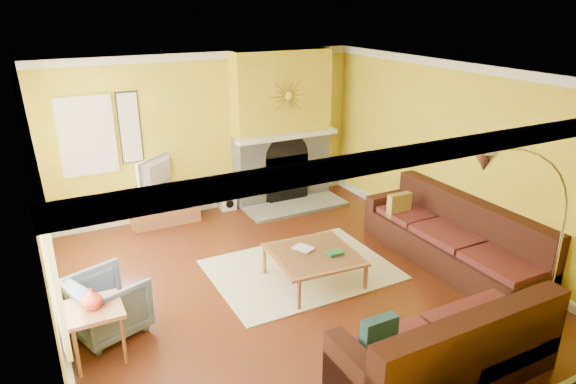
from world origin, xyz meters
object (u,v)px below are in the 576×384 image
coffee_table (314,267)px  armchair (107,304)px  media_console (164,205)px  arc_lamp (522,251)px  sectional_sofa (401,265)px  side_table (97,333)px

coffee_table → armchair: (-2.56, 0.13, 0.13)m
media_console → armchair: size_ratio=1.45×
coffee_table → armchair: size_ratio=1.43×
coffee_table → arc_lamp: (1.17, -2.10, 0.91)m
armchair → arc_lamp: 4.42m
sectional_sofa → armchair: 3.46m
sectional_sofa → arc_lamp: bearing=-72.2°
media_console → sectional_sofa: bearing=-61.5°
sectional_sofa → arc_lamp: (0.41, -1.29, 0.67)m
sectional_sofa → side_table: 3.54m
arc_lamp → coffee_table: bearing=119.1°
armchair → side_table: size_ratio=1.24×
arc_lamp → sectional_sofa: bearing=107.8°
arc_lamp → armchair: bearing=149.1°
side_table → arc_lamp: (3.91, -1.80, 0.82)m
armchair → sectional_sofa: bearing=-125.4°
side_table → armchair: bearing=68.0°
side_table → arc_lamp: bearing=-24.8°
sectional_sofa → side_table: sectional_sofa is taller
sectional_sofa → media_console: bearing=118.5°
sectional_sofa → media_console: size_ratio=3.28×
armchair → side_table: 0.47m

